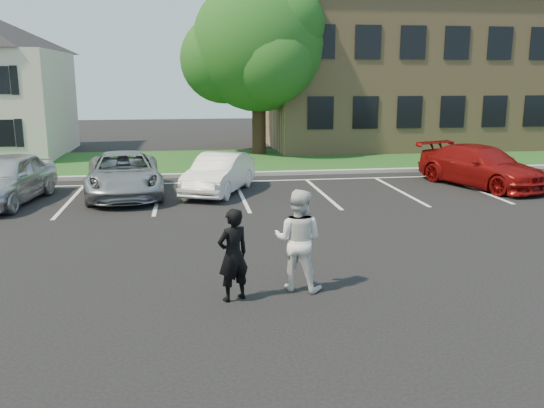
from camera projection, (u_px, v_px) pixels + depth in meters
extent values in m
plane|color=black|center=(279.00, 274.00, 11.76)|extent=(90.00, 90.00, 0.00)
cube|color=#969691|center=(232.00, 174.00, 23.34)|extent=(40.00, 0.30, 0.15)
cube|color=#144415|center=(225.00, 161.00, 27.21)|extent=(44.00, 8.00, 0.08)
cube|color=silver|center=(70.00, 201.00, 18.68)|extent=(0.12, 5.20, 0.01)
cube|color=silver|center=(158.00, 198.00, 19.09)|extent=(0.12, 5.20, 0.01)
cube|color=silver|center=(242.00, 196.00, 19.49)|extent=(0.12, 5.20, 0.01)
cube|color=silver|center=(322.00, 193.00, 19.89)|extent=(0.12, 5.20, 0.01)
cube|color=silver|center=(400.00, 191.00, 20.29)|extent=(0.12, 5.20, 0.01)
cube|color=silver|center=(474.00, 189.00, 20.69)|extent=(0.12, 5.20, 0.01)
cube|color=silver|center=(271.00, 181.00, 22.30)|extent=(34.00, 0.12, 0.01)
cube|color=#9A7E54|center=(453.00, 76.00, 34.15)|extent=(22.00, 10.00, 8.00)
cube|color=#463D32|center=(458.00, 2.00, 33.25)|extent=(22.40, 10.40, 0.30)
cube|color=black|center=(321.00, 113.00, 28.36)|extent=(1.30, 0.06, 1.60)
cube|color=black|center=(322.00, 41.00, 27.63)|extent=(1.30, 0.06, 1.60)
cube|color=black|center=(366.00, 112.00, 28.69)|extent=(1.30, 0.06, 1.60)
cube|color=black|center=(368.00, 42.00, 27.96)|extent=(1.30, 0.06, 1.60)
cube|color=black|center=(410.00, 112.00, 29.02)|extent=(1.30, 0.06, 1.60)
cube|color=black|center=(413.00, 42.00, 28.29)|extent=(1.30, 0.06, 1.60)
cube|color=black|center=(452.00, 112.00, 29.35)|extent=(1.30, 0.06, 1.60)
cube|color=black|center=(457.00, 43.00, 28.62)|extent=(1.30, 0.06, 1.60)
cube|color=black|center=(494.00, 111.00, 29.68)|extent=(1.30, 0.06, 1.60)
cube|color=black|center=(500.00, 43.00, 28.95)|extent=(1.30, 0.06, 1.60)
cube|color=black|center=(536.00, 111.00, 30.01)|extent=(1.30, 0.06, 1.60)
cube|color=black|center=(542.00, 43.00, 29.28)|extent=(1.30, 0.06, 1.60)
cylinder|color=black|center=(259.00, 124.00, 29.42)|extent=(0.70, 0.70, 3.20)
sphere|color=#2D511B|center=(259.00, 45.00, 28.58)|extent=(6.60, 6.60, 6.60)
sphere|color=#2D511B|center=(288.00, 56.00, 29.59)|extent=(4.60, 4.60, 4.60)
sphere|color=#2D511B|center=(224.00, 59.00, 28.87)|extent=(4.40, 4.40, 4.40)
sphere|color=#2D511B|center=(271.00, 63.00, 27.38)|extent=(4.00, 4.00, 4.00)
sphere|color=#2D511B|center=(243.00, 40.00, 29.97)|extent=(4.20, 4.20, 4.20)
sphere|color=#2D511B|center=(286.00, 25.00, 27.69)|extent=(3.80, 3.80, 3.80)
imported|color=black|center=(233.00, 255.00, 10.23)|extent=(0.73, 0.64, 1.69)
imported|color=silver|center=(298.00, 240.00, 10.75)|extent=(1.16, 1.06, 1.93)
imported|color=silver|center=(6.00, 179.00, 18.16)|extent=(2.57, 4.90, 1.59)
imported|color=#96989D|center=(124.00, 174.00, 19.41)|extent=(2.95, 5.46, 1.45)
imported|color=white|center=(219.00, 174.00, 19.86)|extent=(2.89, 4.33, 1.35)
imported|color=maroon|center=(481.00, 166.00, 21.04)|extent=(3.72, 5.51, 1.48)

